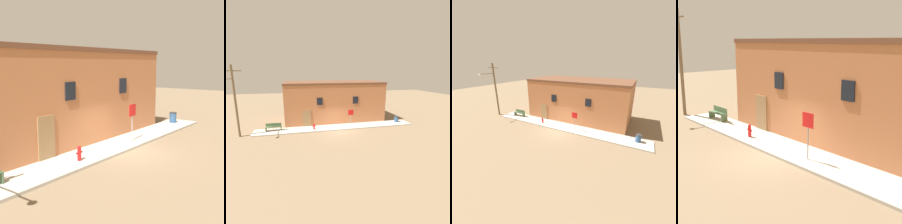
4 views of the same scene
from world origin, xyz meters
TOP-DOWN VIEW (x-y plane):
  - ground_plane at (0.00, 0.00)m, footprint 80.00×80.00m
  - sidewalk at (0.00, 1.08)m, footprint 19.48×2.17m
  - brick_building at (0.36, 5.36)m, footprint 13.37×6.51m
  - fire_hydrant at (-2.88, 0.76)m, footprint 0.39×0.19m
  - stop_sign at (1.64, 0.77)m, footprint 0.66×0.06m
  - bench at (-7.50, 1.42)m, footprint 1.74×0.44m
  - trash_bin at (8.32, 1.36)m, footprint 0.53×0.53m
  - utility_pole at (-10.86, 0.33)m, footprint 1.80×2.35m

SIDE VIEW (x-z plane):
  - ground_plane at x=0.00m, z-range 0.00..0.00m
  - sidewalk at x=0.00m, z-range 0.00..0.13m
  - fire_hydrant at x=-2.88m, z-range 0.13..0.84m
  - trash_bin at x=8.32m, z-range 0.14..0.92m
  - bench at x=-7.50m, z-range 0.14..0.98m
  - stop_sign at x=1.64m, z-range 0.56..2.71m
  - brick_building at x=0.36m, z-range 0.00..5.43m
  - utility_pole at x=-10.86m, z-range 0.36..7.85m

